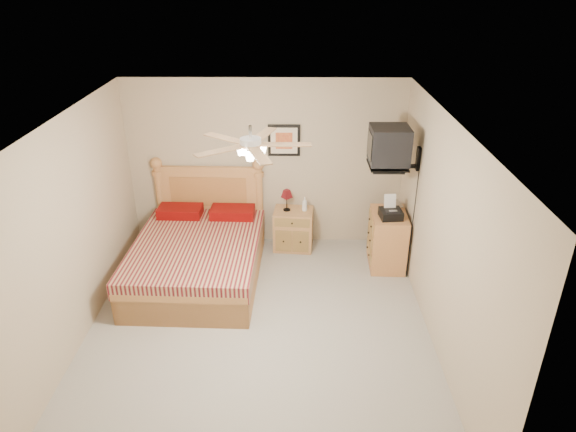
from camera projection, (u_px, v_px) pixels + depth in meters
The scene contains 17 objects.
floor at pixel (258, 331), 6.02m from camera, with size 4.50×4.50×0.00m, color gray.
ceiling at pixel (252, 124), 4.92m from camera, with size 4.00×4.50×0.04m, color white.
wall_back at pixel (266, 164), 7.49m from camera, with size 4.00×0.04×2.50m, color tan.
wall_front at pixel (233, 398), 3.45m from camera, with size 4.00×0.04×2.50m, color tan.
wall_left at pixel (69, 237), 5.49m from camera, with size 0.04×4.50×2.50m, color tan.
wall_right at pixel (443, 239), 5.45m from camera, with size 0.04×4.50×2.50m, color tan.
bed at pixel (195, 235), 6.73m from camera, with size 1.61×2.12×1.37m, color #C2853F, non-canonical shape.
nightstand at pixel (293, 229), 7.68m from camera, with size 0.57×0.43×0.62m, color #A87242.
table_lamp at pixel (287, 200), 7.49m from camera, with size 0.18×0.18×0.33m, color #5E1015, non-canonical shape.
lotion_bottle at pixel (305, 204), 7.50m from camera, with size 0.08×0.08×0.21m, color white.
framed_picture at pixel (284, 140), 7.31m from camera, with size 0.46×0.04×0.46m, color black.
dresser at pixel (387, 240), 7.20m from camera, with size 0.47×0.68×0.80m, color #AF753F.
fax_machine at pixel (391, 208), 6.85m from camera, with size 0.29×0.30×0.30m, color black, non-canonical shape.
magazine_lower at pixel (385, 206), 7.24m from camera, with size 0.18×0.25×0.02m, color #B5A88D.
magazine_upper at pixel (387, 204), 7.22m from camera, with size 0.20×0.27×0.02m, color gray.
wall_tv at pixel (401, 148), 6.41m from camera, with size 0.56×0.46×0.58m, color black, non-canonical shape.
ceiling_fan at pixel (251, 144), 4.80m from camera, with size 1.14×1.14×0.28m, color white, non-canonical shape.
Camera 1 is at (0.40, -4.80, 3.88)m, focal length 32.00 mm.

